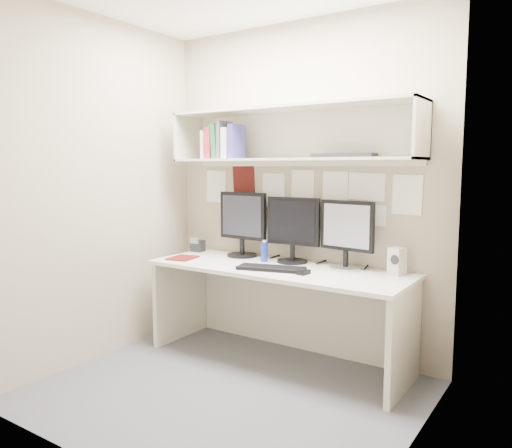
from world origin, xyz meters
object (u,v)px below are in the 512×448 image
Objects in this scene: desk at (277,314)px; speaker at (397,261)px; maroon_notebook at (183,258)px; keyboard at (271,268)px; monitor_center at (293,228)px; desk_phone at (198,246)px; monitor_left at (243,222)px; monitor_right at (347,232)px.

speaker is (0.83, 0.21, 0.46)m from desk.
desk is at bearing 0.89° from maroon_notebook.
maroon_notebook reaches higher than desk.
speaker reaches higher than maroon_notebook.
monitor_center is at bearing 77.49° from keyboard.
keyboard is at bearing -7.66° from maroon_notebook.
desk is at bearing -21.25° from desk_phone.
monitor_center is (0.48, 0.00, -0.01)m from monitor_left.
monitor_left reaches higher than monitor_right.
monitor_left is 1.07× the size of monitor_right.
monitor_left is 0.93m from monitor_right.
keyboard is (0.01, -0.34, -0.26)m from monitor_center.
monitor_left is at bearing 130.62° from keyboard.
maroon_notebook is (-0.34, -0.37, -0.28)m from monitor_left.
desk_phone is (-1.77, -0.03, -0.04)m from speaker.
keyboard is 3.75× the size of desk_phone.
speaker is at bearing -4.04° from monitor_center.
desk_phone is (-1.40, -0.03, -0.22)m from monitor_right.
monitor_center reaches higher than monitor_right.
desk is at bearing 84.92° from keyboard.
maroon_notebook is at bearing -169.81° from desk.
desk is at bearing -95.64° from monitor_center.
monitor_left is at bearing -172.61° from monitor_right.
monitor_left reaches higher than monitor_center.
monitor_right is 2.19× the size of maroon_notebook.
monitor_left is 0.66m from keyboard.
desk is 0.40m from keyboard.
maroon_notebook is at bearing -79.45° from desk_phone.
monitor_right is at bearing 23.34° from keyboard.
monitor_right is at bearing 3.43° from monitor_left.
desk_phone is at bearing -172.71° from monitor_left.
speaker is at bearing 6.72° from monitor_right.
monitor_left reaches higher than keyboard.
monitor_right reaches higher than maroon_notebook.
monitor_left is 2.79× the size of speaker.
speaker is at bearing 14.43° from desk.
desk_phone reaches higher than desk.
monitor_left is at bearing 37.72° from maroon_notebook.
monitor_left is at bearing -6.10° from desk_phone.
maroon_notebook is at bearing 166.84° from keyboard.
maroon_notebook is (-0.82, -0.15, 0.37)m from desk.
monitor_center is 0.85m from speaker.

